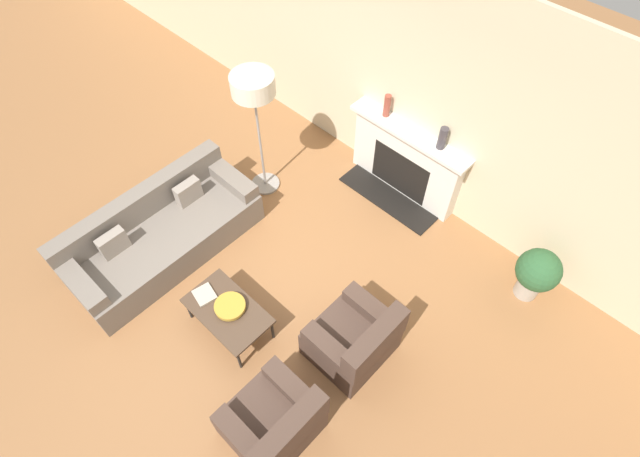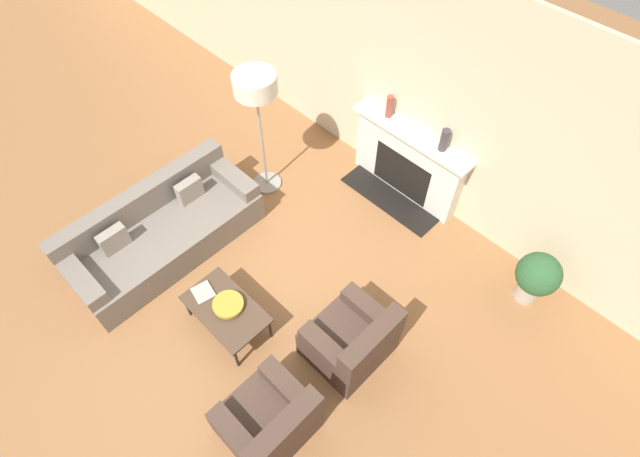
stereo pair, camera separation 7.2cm
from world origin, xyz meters
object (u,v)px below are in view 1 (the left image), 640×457
at_px(book, 205,295).
at_px(mantel_vase_left, 387,106).
at_px(armchair_near, 274,423).
at_px(armchair_far, 355,340).
at_px(floor_lamp, 254,94).
at_px(coffee_table, 228,311).
at_px(fireplace, 405,162).
at_px(potted_plant, 537,272).
at_px(couch, 162,234).
at_px(bowl, 230,306).
at_px(mantel_vase_center_left, 442,138).

distance_m(book, mantel_vase_left, 3.06).
bearing_deg(mantel_vase_left, armchair_near, -66.00).
distance_m(armchair_far, floor_lamp, 2.90).
bearing_deg(coffee_table, mantel_vase_left, 96.36).
bearing_deg(fireplace, book, -97.35).
bearing_deg(potted_plant, couch, -144.67).
height_order(fireplace, bowl, fireplace).
bearing_deg(potted_plant, coffee_table, -128.92).
bearing_deg(floor_lamp, coffee_table, -52.64).
height_order(coffee_table, floor_lamp, floor_lamp).
bearing_deg(fireplace, coffee_table, -91.43).
distance_m(bowl, mantel_vase_left, 2.98).
bearing_deg(coffee_table, armchair_near, -20.33).
xyz_separation_m(coffee_table, bowl, (0.01, 0.04, 0.07)).
distance_m(coffee_table, floor_lamp, 2.41).
height_order(armchair_near, mantel_vase_left, mantel_vase_left).
xyz_separation_m(bowl, book, (-0.32, -0.09, -0.03)).
xyz_separation_m(fireplace, mantel_vase_center_left, (0.41, 0.02, 0.66)).
relative_size(fireplace, potted_plant, 2.31).
bearing_deg(potted_plant, mantel_vase_center_left, 169.83).
bearing_deg(mantel_vase_left, fireplace, -2.24).
xyz_separation_m(bowl, potted_plant, (2.11, 2.58, 0.00)).
relative_size(floor_lamp, potted_plant, 2.44).
relative_size(armchair_far, potted_plant, 1.15).
height_order(armchair_far, bowl, armchair_far).
height_order(coffee_table, mantel_vase_center_left, mantel_vase_center_left).
height_order(coffee_table, mantel_vase_left, mantel_vase_left).
distance_m(fireplace, coffee_table, 2.90).
bearing_deg(bowl, fireplace, 88.70).
bearing_deg(armchair_near, fireplace, -161.84).
height_order(mantel_vase_center_left, potted_plant, mantel_vase_center_left).
relative_size(bowl, book, 1.26).
xyz_separation_m(armchair_near, mantel_vase_center_left, (-0.68, 3.34, 0.84)).
relative_size(bowl, floor_lamp, 0.19).
xyz_separation_m(mantel_vase_center_left, potted_plant, (1.63, -0.29, -0.72)).
bearing_deg(armchair_near, bowl, -112.17).
bearing_deg(armchair_far, mantel_vase_center_left, -162.94).
xyz_separation_m(armchair_near, floor_lamp, (-2.45, 2.11, 1.20)).
distance_m(armchair_far, book, 1.65).
bearing_deg(floor_lamp, armchair_near, -40.79).
bearing_deg(mantel_vase_left, coffee_table, -83.64).
bearing_deg(couch, floor_lamp, -3.70).
bearing_deg(mantel_vase_center_left, coffee_table, -99.45).
bearing_deg(coffee_table, couch, 174.22).
distance_m(fireplace, floor_lamp, 2.08).
bearing_deg(mantel_vase_center_left, potted_plant, -10.17).
distance_m(mantel_vase_center_left, potted_plant, 1.81).
bearing_deg(bowl, potted_plant, 50.75).
bearing_deg(book, bowl, 28.10).
distance_m(floor_lamp, potted_plant, 3.69).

